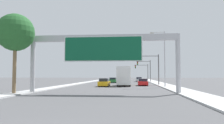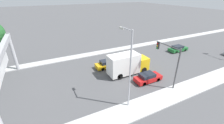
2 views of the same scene
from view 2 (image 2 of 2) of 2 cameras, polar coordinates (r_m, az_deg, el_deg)
The scene contains 8 objects.
median_strip_left at distance 49.44m, azimuth 24.63°, elevation 8.35°, with size 2.00×120.00×0.15m.
sign_gantry at distance 22.10m, azimuth -36.29°, elevation 0.38°, with size 16.92×0.73×6.56m.
car_far_right at distance 27.18m, azimuth -1.50°, elevation -0.71°, with size 1.72×4.74×1.44m.
car_mid_left at distance 23.70m, azimuth 13.46°, elevation -5.76°, with size 1.81×4.28×1.36m.
car_near_right at distance 37.83m, azimuth 23.80°, elevation 4.70°, with size 1.83×4.63×1.36m.
truck_box_primary at distance 24.73m, azimuth 5.74°, elevation -0.76°, with size 2.45×7.08×3.55m.
traffic_light_near_intersection at distance 22.27m, azimuth 21.24°, elevation 1.19°, with size 4.44×0.32×6.14m.
street_lamp_right at distance 16.19m, azimuth 6.51°, elevation -1.17°, with size 2.44×0.28×9.32m.
Camera 2 is at (20.33, 22.22, 12.61)m, focal length 24.00 mm.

